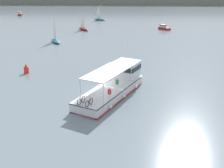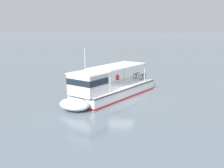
# 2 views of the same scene
# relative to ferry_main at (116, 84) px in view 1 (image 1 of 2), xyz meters

# --- Properties ---
(ground_plane) EXTENTS (400.00, 400.00, 0.00)m
(ground_plane) POSITION_rel_ferry_main_xyz_m (-1.46, -0.05, -1.01)
(ground_plane) COLOR slate
(ferry_main) EXTENTS (8.24, 12.81, 5.32)m
(ferry_main) POSITION_rel_ferry_main_xyz_m (0.00, 0.00, 0.00)
(ferry_main) COLOR silver
(ferry_main) RESTS_ON ground
(motorboat_far_right) EXTENTS (3.19, 3.66, 1.26)m
(motorboat_far_right) POSITION_rel_ferry_main_xyz_m (11.33, 45.56, -0.47)
(motorboat_far_right) COLOR maroon
(motorboat_far_right) RESTS_ON ground
(sailboat_outer_anchorage) EXTENTS (4.70, 3.96, 5.40)m
(sailboat_outer_anchorage) POSITION_rel_ferry_main_xyz_m (-7.94, 63.34, -0.47)
(sailboat_outer_anchorage) COLOR teal
(sailboat_outer_anchorage) RESTS_ON ground
(motorboat_near_starboard) EXTENTS (2.05, 3.80, 1.26)m
(motorboat_near_starboard) POSITION_rel_ferry_main_xyz_m (-39.95, 75.48, -0.47)
(motorboat_near_starboard) COLOR maroon
(motorboat_near_starboard) RESTS_ON ground
(sailboat_off_bow) EXTENTS (3.44, 4.91, 5.40)m
(sailboat_off_bow) POSITION_rel_ferry_main_xyz_m (-14.06, 27.41, -0.47)
(sailboat_off_bow) COLOR teal
(sailboat_off_bow) RESTS_ON ground
(sailboat_off_stern) EXTENTS (3.93, 4.72, 5.40)m
(sailboat_off_stern) POSITION_rel_ferry_main_xyz_m (-10.47, 43.38, -0.47)
(sailboat_off_stern) COLOR maroon
(sailboat_off_stern) RESTS_ON ground
(channel_buoy) EXTENTS (0.70, 0.70, 1.40)m
(channel_buoy) POSITION_rel_ferry_main_xyz_m (-13.10, 6.54, -0.45)
(channel_buoy) COLOR red
(channel_buoy) RESTS_ON ground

